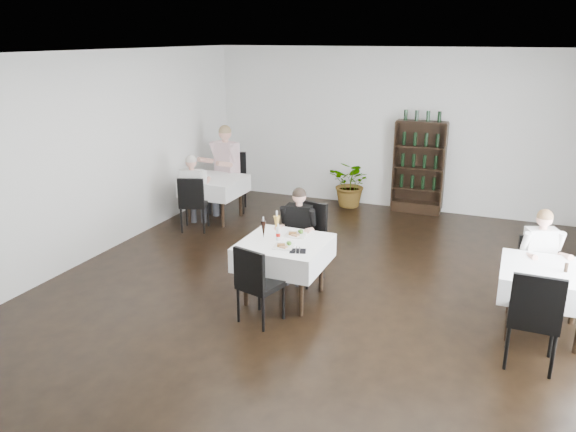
% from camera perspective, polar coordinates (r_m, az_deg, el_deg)
% --- Properties ---
extents(room_shell, '(9.00, 9.00, 9.00)m').
position_cam_1_polar(room_shell, '(6.60, 2.01, 3.02)').
color(room_shell, black).
rests_on(room_shell, ground).
extents(wine_shelf, '(0.90, 0.28, 1.75)m').
position_cam_1_polar(wine_shelf, '(10.69, 13.14, 4.75)').
color(wine_shelf, black).
rests_on(wine_shelf, ground).
extents(main_table, '(1.03, 1.03, 0.77)m').
position_cam_1_polar(main_table, '(6.98, -0.38, -3.72)').
color(main_table, black).
rests_on(main_table, ground).
extents(left_table, '(0.98, 0.98, 0.77)m').
position_cam_1_polar(left_table, '(10.14, -7.49, 3.04)').
color(left_table, black).
rests_on(left_table, ground).
extents(right_table, '(0.98, 0.98, 0.77)m').
position_cam_1_polar(right_table, '(6.81, 24.81, -6.05)').
color(right_table, black).
rests_on(right_table, ground).
extents(potted_tree, '(0.99, 0.92, 0.91)m').
position_cam_1_polar(potted_tree, '(10.93, 6.50, 3.28)').
color(potted_tree, '#255B1F').
rests_on(potted_tree, ground).
extents(main_chair_far, '(0.57, 0.58, 1.06)m').
position_cam_1_polar(main_chair_far, '(7.58, 1.83, -2.07)').
color(main_chair_far, black).
rests_on(main_chair_far, ground).
extents(main_chair_near, '(0.53, 0.53, 0.94)m').
position_cam_1_polar(main_chair_near, '(6.42, -3.25, -6.56)').
color(main_chair_near, black).
rests_on(main_chair_near, ground).
extents(left_chair_far, '(0.64, 0.64, 1.09)m').
position_cam_1_polar(left_chair_far, '(10.70, -5.64, 3.90)').
color(left_chair_far, black).
rests_on(left_chair_far, ground).
extents(left_chair_near, '(0.55, 0.56, 0.95)m').
position_cam_1_polar(left_chair_near, '(9.56, -9.63, 1.56)').
color(left_chair_near, black).
rests_on(left_chair_near, ground).
extents(right_chair_far, '(0.51, 0.51, 0.91)m').
position_cam_1_polar(right_chair_far, '(7.36, 23.91, -5.03)').
color(right_chair_far, black).
rests_on(right_chair_far, ground).
extents(right_chair_near, '(0.48, 0.49, 1.05)m').
position_cam_1_polar(right_chair_near, '(6.06, 23.75, -9.09)').
color(right_chair_near, black).
rests_on(right_chair_near, ground).
extents(diner_main, '(0.50, 0.51, 1.27)m').
position_cam_1_polar(diner_main, '(7.52, 0.99, -1.15)').
color(diner_main, '#393A40').
rests_on(diner_main, ground).
extents(diner_left_far, '(0.70, 0.74, 1.62)m').
position_cam_1_polar(diner_left_far, '(10.54, -6.63, 5.45)').
color(diner_left_far, '#393A40').
rests_on(diner_left_far, ground).
extents(diner_left_near, '(0.54, 0.58, 1.29)m').
position_cam_1_polar(diner_left_near, '(9.72, -9.59, 3.07)').
color(diner_left_near, '#393A40').
rests_on(diner_left_near, ground).
extents(diner_right_far, '(0.56, 0.59, 1.27)m').
position_cam_1_polar(diner_right_far, '(7.29, 24.39, -3.50)').
color(diner_right_far, '#393A40').
rests_on(diner_right_far, ground).
extents(plate_far, '(0.28, 0.28, 0.08)m').
position_cam_1_polar(plate_far, '(7.12, 0.80, -1.86)').
color(plate_far, white).
rests_on(plate_far, main_table).
extents(plate_near, '(0.27, 0.27, 0.07)m').
position_cam_1_polar(plate_near, '(6.73, -0.39, -3.06)').
color(plate_near, white).
rests_on(plate_near, main_table).
extents(pilsner_dark, '(0.07, 0.07, 0.28)m').
position_cam_1_polar(pilsner_dark, '(7.00, -2.51, -1.37)').
color(pilsner_dark, black).
rests_on(pilsner_dark, main_table).
extents(pilsner_lager, '(0.08, 0.08, 0.34)m').
position_cam_1_polar(pilsner_lager, '(7.04, -1.15, -1.04)').
color(pilsner_lager, gold).
rests_on(pilsner_lager, main_table).
extents(coke_bottle, '(0.06, 0.06, 0.22)m').
position_cam_1_polar(coke_bottle, '(6.93, -1.01, -1.81)').
color(coke_bottle, silver).
rests_on(coke_bottle, main_table).
extents(napkin_cutlery, '(0.23, 0.21, 0.02)m').
position_cam_1_polar(napkin_cutlery, '(6.61, 1.00, -3.55)').
color(napkin_cutlery, black).
rests_on(napkin_cutlery, main_table).
extents(pepper_mill, '(0.05, 0.05, 0.10)m').
position_cam_1_polar(pepper_mill, '(6.74, 26.42, -4.71)').
color(pepper_mill, black).
rests_on(pepper_mill, right_table).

